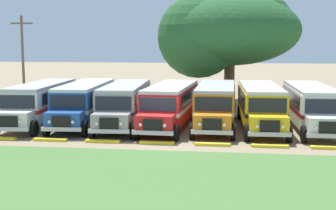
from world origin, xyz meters
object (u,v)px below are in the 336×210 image
at_px(parked_bus_slot_2, 125,102).
at_px(parked_bus_slot_6, 311,105).
at_px(parked_bus_slot_0, 41,101).
at_px(utility_pole, 23,63).
at_px(parked_bus_slot_1, 85,101).
at_px(parked_bus_slot_3, 171,103).
at_px(broad_shade_tree, 227,30).
at_px(parked_bus_slot_5, 260,104).
at_px(parked_bus_slot_4, 216,103).

bearing_deg(parked_bus_slot_2, parked_bus_slot_6, 87.80).
bearing_deg(parked_bus_slot_0, utility_pole, -144.59).
distance_m(parked_bus_slot_0, utility_pole, 5.26).
height_order(parked_bus_slot_1, parked_bus_slot_3, same).
height_order(parked_bus_slot_6, utility_pole, utility_pole).
bearing_deg(parked_bus_slot_3, parked_bus_slot_2, -89.16).
distance_m(parked_bus_slot_6, broad_shade_tree, 14.63).
distance_m(parked_bus_slot_1, utility_pole, 7.26).
relative_size(parked_bus_slot_5, broad_shade_tree, 0.84).
bearing_deg(utility_pole, broad_shade_tree, 30.20).
relative_size(parked_bus_slot_6, broad_shade_tree, 0.84).
height_order(parked_bus_slot_4, broad_shade_tree, broad_shade_tree).
height_order(parked_bus_slot_1, broad_shade_tree, broad_shade_tree).
distance_m(parked_bus_slot_1, broad_shade_tree, 16.69).
distance_m(parked_bus_slot_0, parked_bus_slot_1, 3.12).
bearing_deg(parked_bus_slot_5, broad_shade_tree, -170.70).
bearing_deg(parked_bus_slot_1, parked_bus_slot_4, 87.72).
distance_m(parked_bus_slot_1, parked_bus_slot_5, 12.26).
bearing_deg(parked_bus_slot_0, parked_bus_slot_6, 87.64).
relative_size(parked_bus_slot_0, parked_bus_slot_4, 1.01).
bearing_deg(parked_bus_slot_6, parked_bus_slot_4, -92.42).
bearing_deg(parked_bus_slot_4, utility_pole, -100.70).
height_order(parked_bus_slot_1, utility_pole, utility_pole).
distance_m(parked_bus_slot_1, parked_bus_slot_4, 9.27).
bearing_deg(parked_bus_slot_6, parked_bus_slot_2, -89.38).
xyz_separation_m(parked_bus_slot_5, utility_pole, (-18.24, 3.15, 2.57)).
bearing_deg(parked_bus_slot_3, parked_bus_slot_4, 104.25).
height_order(parked_bus_slot_3, broad_shade_tree, broad_shade_tree).
relative_size(parked_bus_slot_0, utility_pole, 1.40).
bearing_deg(parked_bus_slot_4, parked_bus_slot_5, 87.04).
height_order(parked_bus_slot_0, parked_bus_slot_6, same).
bearing_deg(parked_bus_slot_2, parked_bus_slot_5, 88.36).
xyz_separation_m(parked_bus_slot_2, parked_bus_slot_6, (12.59, 0.30, 0.00)).
xyz_separation_m(parked_bus_slot_1, parked_bus_slot_6, (15.56, 0.04, 0.00)).
distance_m(parked_bus_slot_1, parked_bus_slot_2, 2.98).
relative_size(parked_bus_slot_2, utility_pole, 1.40).
relative_size(broad_shade_tree, utility_pole, 1.66).
bearing_deg(parked_bus_slot_2, parked_bus_slot_3, 84.25).
xyz_separation_m(parked_bus_slot_3, parked_bus_slot_6, (9.36, 0.42, 0.00)).
height_order(parked_bus_slot_1, parked_bus_slot_5, same).
bearing_deg(parked_bus_slot_0, parked_bus_slot_2, 87.42).
relative_size(parked_bus_slot_1, utility_pole, 1.40).
bearing_deg(parked_bus_slot_3, parked_bus_slot_1, -90.46).
bearing_deg(parked_bus_slot_2, parked_bus_slot_1, -98.46).
bearing_deg(parked_bus_slot_6, utility_pole, -99.08).
distance_m(broad_shade_tree, utility_pole, 18.49).
height_order(parked_bus_slot_5, parked_bus_slot_6, same).
xyz_separation_m(parked_bus_slot_1, parked_bus_slot_5, (12.26, 0.05, 0.00)).
xyz_separation_m(parked_bus_slot_6, broad_shade_tree, (-5.75, 12.36, 5.33)).
relative_size(parked_bus_slot_5, parked_bus_slot_6, 1.00).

